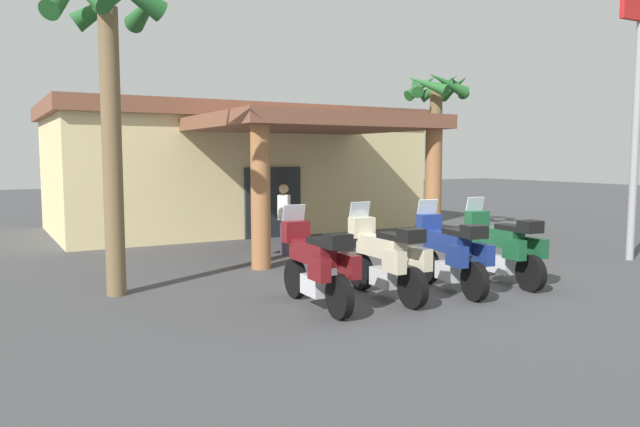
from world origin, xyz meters
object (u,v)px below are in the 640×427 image
object	(u,v)px
motorcycle_green	(503,247)
pedestrian	(284,214)
motorcycle_cream	(386,258)
motorcycle_maroon	(317,265)
motorcycle_blue	(451,253)
palm_tree_near_portico	(437,113)
roadside_sign	(639,69)
palm_tree_roadside	(108,55)
motel_building	(237,167)

from	to	relation	value
motorcycle_green	pedestrian	size ratio (longest dim) A/B	1.27
motorcycle_cream	motorcycle_maroon	bearing A→B (deg)	89.47
motorcycle_maroon	motorcycle_blue	xyz separation A→B (m)	(2.67, -0.13, 0.00)
palm_tree_near_portico	roadside_sign	size ratio (longest dim) A/B	0.78
motorcycle_blue	palm_tree_near_portico	size ratio (longest dim) A/B	0.43
motorcycle_blue	roadside_sign	size ratio (longest dim) A/B	0.34
pedestrian	roadside_sign	xyz separation A→B (m)	(6.82, -4.55, 3.40)
palm_tree_roadside	roadside_sign	distance (m)	11.45
motel_building	motorcycle_maroon	size ratio (longest dim) A/B	5.45
motel_building	palm_tree_roadside	world-z (taller)	palm_tree_roadside
motorcycle_blue	palm_tree_roadside	bearing A→B (deg)	72.68
motel_building	motorcycle_cream	xyz separation A→B (m)	(-1.49, -10.90, -1.36)
motorcycle_blue	motorcycle_green	bearing A→B (deg)	-78.60
motel_building	motorcycle_maroon	bearing A→B (deg)	-105.54
motorcycle_maroon	motorcycle_blue	size ratio (longest dim) A/B	1.00
pedestrian	palm_tree_near_portico	world-z (taller)	palm_tree_near_portico
motel_building	motorcycle_green	bearing A→B (deg)	-84.86
motorcycle_maroon	pedestrian	size ratio (longest dim) A/B	1.27
motorcycle_green	pedestrian	xyz separation A→B (m)	(-2.22, 5.04, 0.32)
motorcycle_green	motorcycle_cream	bearing A→B (deg)	93.65
motorcycle_cream	motorcycle_green	xyz separation A→B (m)	(2.67, -0.05, 0.00)
motorcycle_maroon	motorcycle_green	size ratio (longest dim) A/B	1.00
motorcycle_cream	palm_tree_near_portico	world-z (taller)	palm_tree_near_portico
pedestrian	palm_tree_roadside	size ratio (longest dim) A/B	0.30
motel_building	motorcycle_cream	distance (m)	11.09
motel_building	roadside_sign	size ratio (longest dim) A/B	1.84
motorcycle_cream	motorcycle_blue	size ratio (longest dim) A/B	1.00
palm_tree_near_portico	motorcycle_green	bearing A→B (deg)	-119.24
motorcycle_cream	motel_building	bearing A→B (deg)	-7.32
motorcycle_blue	roadside_sign	distance (m)	7.02
motorcycle_maroon	pedestrian	xyz separation A→B (m)	(1.78, 4.97, 0.32)
motorcycle_cream	palm_tree_near_portico	size ratio (longest dim) A/B	0.43
motorcycle_blue	pedestrian	size ratio (longest dim) A/B	1.26
motorcycle_green	palm_tree_near_portico	distance (m)	7.76
motorcycle_cream	roadside_sign	size ratio (longest dim) A/B	0.34
motorcycle_green	palm_tree_roadside	xyz separation A→B (m)	(-6.67, 2.56, 3.44)
motorcycle_blue	palm_tree_roadside	distance (m)	6.87
motorcycle_maroon	motorcycle_green	bearing A→B (deg)	-89.65
motorcycle_maroon	palm_tree_near_portico	xyz separation A→B (m)	(7.49, 6.16, 3.04)
roadside_sign	motorcycle_maroon	bearing A→B (deg)	-177.25
motorcycle_cream	pedestrian	world-z (taller)	pedestrian
palm_tree_roadside	motorcycle_blue	bearing A→B (deg)	-26.18
motorcycle_maroon	roadside_sign	size ratio (longest dim) A/B	0.34
motorcycle_blue	palm_tree_roadside	world-z (taller)	palm_tree_roadside
motorcycle_blue	motorcycle_green	world-z (taller)	same
motorcycle_maroon	palm_tree_roadside	world-z (taller)	palm_tree_roadside
motorcycle_blue	motel_building	bearing A→B (deg)	8.03
pedestrian	roadside_sign	world-z (taller)	roadside_sign
pedestrian	motorcycle_blue	bearing A→B (deg)	106.48
pedestrian	roadside_sign	distance (m)	8.87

